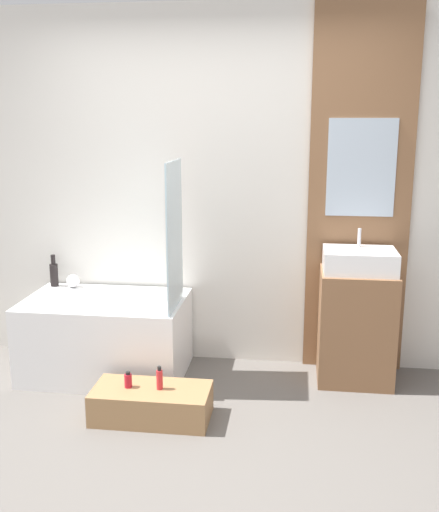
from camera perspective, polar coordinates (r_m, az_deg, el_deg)
The scene contains 12 objects.
ground_plane at distance 3.36m, azimuth -4.14°, elevation -19.88°, with size 12.00×12.00×0.00m, color #605B56.
wall_tiled_back at distance 4.40m, azimuth -0.29°, elevation 6.27°, with size 4.20×0.06×2.60m, color silver.
wall_wood_accent at distance 4.33m, azimuth 13.21°, elevation 5.96°, with size 0.71×0.04×2.60m.
bathtub at distance 4.42m, azimuth -10.73°, elevation -7.51°, with size 1.13×0.72×0.56m.
glass_shower_screen at distance 3.98m, azimuth -4.31°, elevation 1.94°, with size 0.01×0.47×0.99m, color silver.
wooden_step_bench at distance 3.83m, azimuth -6.48°, elevation -13.77°, with size 0.72×0.36×0.20m, color #997047.
vanity_cabinet at distance 4.31m, azimuth 12.87°, elevation -6.56°, with size 0.51×0.43×0.79m, color brown.
sink at distance 4.18m, azimuth 13.20°, elevation -0.44°, with size 0.49×0.37×0.28m.
vase_tall_dark at distance 4.73m, azimuth -15.49°, elevation -1.60°, with size 0.06×0.06×0.24m.
vase_round_light at distance 4.66m, azimuth -13.77°, elevation -2.32°, with size 0.10×0.10×0.10m, color white.
bottle_soap_primary at distance 3.80m, azimuth -8.70°, elevation -11.62°, with size 0.05×0.05×0.10m.
bottle_soap_secondary at distance 3.75m, azimuth -5.73°, elevation -11.58°, with size 0.04×0.04×0.15m.
Camera 1 is at (0.59, -2.75, 1.83)m, focal length 42.00 mm.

